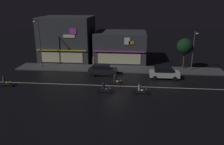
{
  "coord_description": "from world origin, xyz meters",
  "views": [
    {
      "loc": [
        2.53,
        -28.95,
        11.03
      ],
      "look_at": [
        -0.55,
        2.82,
        1.01
      ],
      "focal_mm": 36.78,
      "sensor_mm": 36.0,
      "label": 1
    }
  ],
  "objects_px": {
    "parked_car_near_kerb": "(102,70)",
    "traffic_cone": "(165,74)",
    "pedestrian_on_sidewalk": "(94,62)",
    "motorcycle_lead": "(104,89)",
    "motorcycle_following": "(5,82)",
    "streetlamp_west": "(39,40)",
    "streetlamp_mid": "(194,47)",
    "motorcycle_opposite_lane": "(115,81)",
    "parked_car_trailing": "(164,73)",
    "motorcycle_trailing_far": "(140,90)"
  },
  "relations": [
    {
      "from": "streetlamp_mid",
      "to": "parked_car_trailing",
      "type": "relative_size",
      "value": 1.46
    },
    {
      "from": "pedestrian_on_sidewalk",
      "to": "traffic_cone",
      "type": "bearing_deg",
      "value": -135.35
    },
    {
      "from": "motorcycle_following",
      "to": "traffic_cone",
      "type": "relative_size",
      "value": 3.45
    },
    {
      "from": "motorcycle_following",
      "to": "parked_car_trailing",
      "type": "bearing_deg",
      "value": -167.59
    },
    {
      "from": "motorcycle_trailing_far",
      "to": "traffic_cone",
      "type": "relative_size",
      "value": 3.45
    },
    {
      "from": "streetlamp_mid",
      "to": "motorcycle_trailing_far",
      "type": "xyz_separation_m",
      "value": [
        -8.65,
        -11.03,
        -3.27
      ]
    },
    {
      "from": "parked_car_near_kerb",
      "to": "motorcycle_following",
      "type": "height_order",
      "value": "parked_car_near_kerb"
    },
    {
      "from": "traffic_cone",
      "to": "pedestrian_on_sidewalk",
      "type": "bearing_deg",
      "value": 163.81
    },
    {
      "from": "streetlamp_mid",
      "to": "motorcycle_lead",
      "type": "bearing_deg",
      "value": -139.68
    },
    {
      "from": "streetlamp_mid",
      "to": "parked_car_near_kerb",
      "type": "xyz_separation_m",
      "value": [
        -14.27,
        -3.79,
        -3.03
      ]
    },
    {
      "from": "streetlamp_west",
      "to": "motorcycle_trailing_far",
      "type": "relative_size",
      "value": 4.17
    },
    {
      "from": "parked_car_trailing",
      "to": "motorcycle_lead",
      "type": "xyz_separation_m",
      "value": [
        -8.02,
        -6.69,
        -0.24
      ]
    },
    {
      "from": "streetlamp_mid",
      "to": "motorcycle_trailing_far",
      "type": "distance_m",
      "value": 14.4
    },
    {
      "from": "parked_car_trailing",
      "to": "motorcycle_opposite_lane",
      "type": "relative_size",
      "value": 2.26
    },
    {
      "from": "motorcycle_following",
      "to": "traffic_cone",
      "type": "xyz_separation_m",
      "value": [
        21.85,
        6.79,
        -0.36
      ]
    },
    {
      "from": "streetlamp_mid",
      "to": "parked_car_trailing",
      "type": "distance_m",
      "value": 7.31
    },
    {
      "from": "streetlamp_west",
      "to": "motorcycle_opposite_lane",
      "type": "distance_m",
      "value": 15.82
    },
    {
      "from": "motorcycle_opposite_lane",
      "to": "traffic_cone",
      "type": "height_order",
      "value": "motorcycle_opposite_lane"
    },
    {
      "from": "streetlamp_mid",
      "to": "motorcycle_opposite_lane",
      "type": "distance_m",
      "value": 14.77
    },
    {
      "from": "parked_car_near_kerb",
      "to": "motorcycle_trailing_far",
      "type": "xyz_separation_m",
      "value": [
        5.62,
        -7.24,
        -0.24
      ]
    },
    {
      "from": "parked_car_near_kerb",
      "to": "traffic_cone",
      "type": "xyz_separation_m",
      "value": [
        9.58,
        0.59,
        -0.59
      ]
    },
    {
      "from": "streetlamp_mid",
      "to": "motorcycle_trailing_far",
      "type": "height_order",
      "value": "streetlamp_mid"
    },
    {
      "from": "pedestrian_on_sidewalk",
      "to": "streetlamp_mid",
      "type": "bearing_deg",
      "value": -119.77
    },
    {
      "from": "streetlamp_west",
      "to": "parked_car_trailing",
      "type": "bearing_deg",
      "value": -10.42
    },
    {
      "from": "parked_car_trailing",
      "to": "motorcycle_opposite_lane",
      "type": "height_order",
      "value": "parked_car_trailing"
    },
    {
      "from": "streetlamp_west",
      "to": "motorcycle_lead",
      "type": "bearing_deg",
      "value": -40.46
    },
    {
      "from": "pedestrian_on_sidewalk",
      "to": "traffic_cone",
      "type": "xyz_separation_m",
      "value": [
        11.62,
        -3.37,
        -0.71
      ]
    },
    {
      "from": "parked_car_trailing",
      "to": "motorcycle_opposite_lane",
      "type": "xyz_separation_m",
      "value": [
        -6.89,
        -3.73,
        -0.24
      ]
    },
    {
      "from": "parked_car_near_kerb",
      "to": "motorcycle_trailing_far",
      "type": "height_order",
      "value": "parked_car_near_kerb"
    },
    {
      "from": "motorcycle_following",
      "to": "parked_car_near_kerb",
      "type": "bearing_deg",
      "value": -155.39
    },
    {
      "from": "streetlamp_mid",
      "to": "motorcycle_lead",
      "type": "relative_size",
      "value": 3.31
    },
    {
      "from": "parked_car_trailing",
      "to": "streetlamp_mid",
      "type": "bearing_deg",
      "value": -138.88
    },
    {
      "from": "traffic_cone",
      "to": "motorcycle_lead",
      "type": "bearing_deg",
      "value": -136.73
    },
    {
      "from": "traffic_cone",
      "to": "streetlamp_mid",
      "type": "bearing_deg",
      "value": 34.34
    },
    {
      "from": "parked_car_trailing",
      "to": "motorcycle_trailing_far",
      "type": "relative_size",
      "value": 2.26
    },
    {
      "from": "parked_car_near_kerb",
      "to": "pedestrian_on_sidewalk",
      "type": "bearing_deg",
      "value": -62.78
    },
    {
      "from": "pedestrian_on_sidewalk",
      "to": "motorcycle_lead",
      "type": "xyz_separation_m",
      "value": [
        3.27,
        -11.24,
        -0.36
      ]
    },
    {
      "from": "streetlamp_mid",
      "to": "parked_car_near_kerb",
      "type": "relative_size",
      "value": 1.46
    },
    {
      "from": "parked_car_near_kerb",
      "to": "motorcycle_following",
      "type": "relative_size",
      "value": 2.26
    },
    {
      "from": "parked_car_near_kerb",
      "to": "motorcycle_following",
      "type": "xyz_separation_m",
      "value": [
        -12.26,
        -6.2,
        -0.24
      ]
    },
    {
      "from": "parked_car_trailing",
      "to": "motorcycle_opposite_lane",
      "type": "bearing_deg",
      "value": 28.44
    },
    {
      "from": "motorcycle_lead",
      "to": "motorcycle_following",
      "type": "height_order",
      "value": "same"
    },
    {
      "from": "streetlamp_west",
      "to": "streetlamp_mid",
      "type": "height_order",
      "value": "streetlamp_west"
    },
    {
      "from": "pedestrian_on_sidewalk",
      "to": "parked_car_near_kerb",
      "type": "relative_size",
      "value": 0.42
    },
    {
      "from": "streetlamp_west",
      "to": "pedestrian_on_sidewalk",
      "type": "height_order",
      "value": "streetlamp_west"
    },
    {
      "from": "parked_car_near_kerb",
      "to": "streetlamp_west",
      "type": "bearing_deg",
      "value": -15.95
    },
    {
      "from": "streetlamp_mid",
      "to": "parked_car_near_kerb",
      "type": "distance_m",
      "value": 15.07
    },
    {
      "from": "parked_car_near_kerb",
      "to": "parked_car_trailing",
      "type": "relative_size",
      "value": 1.0
    },
    {
      "from": "streetlamp_west",
      "to": "parked_car_near_kerb",
      "type": "xyz_separation_m",
      "value": [
        10.97,
        -3.14,
        -3.88
      ]
    },
    {
      "from": "motorcycle_lead",
      "to": "traffic_cone",
      "type": "distance_m",
      "value": 11.48
    }
  ]
}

